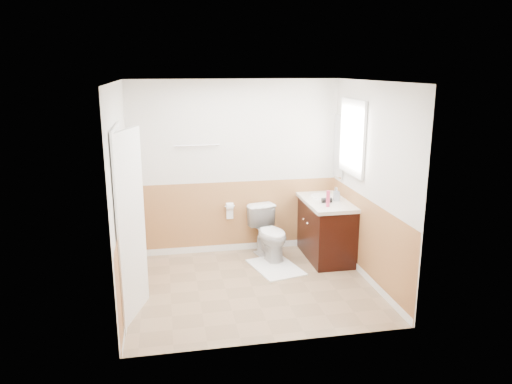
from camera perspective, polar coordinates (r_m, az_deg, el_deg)
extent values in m
plane|color=#8C7051|center=(6.21, -0.48, -10.95)|extent=(3.00, 3.00, 0.00)
plane|color=white|center=(5.62, -0.54, 12.78)|extent=(3.00, 3.00, 0.00)
plane|color=silver|center=(7.04, -2.41, 2.83)|extent=(3.00, 0.00, 3.00)
plane|color=silver|center=(4.56, 2.43, -3.57)|extent=(3.00, 0.00, 3.00)
plane|color=silver|center=(5.72, -15.45, -0.38)|extent=(0.00, 3.00, 3.00)
plane|color=silver|center=(6.23, 13.20, 0.93)|extent=(0.00, 3.00, 3.00)
plane|color=#AC7A44|center=(7.22, -2.33, -3.04)|extent=(3.00, 0.00, 3.00)
plane|color=#AC7A44|center=(4.86, 2.30, -11.98)|extent=(3.00, 0.00, 3.00)
plane|color=#AC7A44|center=(5.95, -14.86, -7.38)|extent=(0.00, 2.60, 2.60)
plane|color=#AC7A44|center=(6.43, 12.73, -5.59)|extent=(0.00, 2.60, 2.60)
imported|color=white|center=(6.96, 1.60, -4.84)|extent=(0.57, 0.80, 0.73)
cube|color=white|center=(6.74, 2.29, -8.76)|extent=(0.73, 0.91, 0.02)
cube|color=black|center=(7.06, 8.10, -4.42)|extent=(0.55, 1.10, 0.80)
sphere|color=silver|center=(6.84, 6.02, -3.67)|extent=(0.03, 0.03, 0.03)
sphere|color=silver|center=(7.02, 5.55, -3.17)|extent=(0.03, 0.03, 0.03)
cube|color=white|center=(6.93, 8.14, -1.10)|extent=(0.60, 1.15, 0.05)
cylinder|color=white|center=(7.07, 7.84, -0.50)|extent=(0.36, 0.36, 0.02)
cylinder|color=silver|center=(7.11, 9.23, 0.04)|extent=(0.02, 0.02, 0.14)
cylinder|color=#D2365E|center=(6.56, 8.39, -0.77)|extent=(0.05, 0.05, 0.22)
imported|color=#979DAA|center=(6.89, 9.37, -0.24)|extent=(0.10, 0.10, 0.18)
cylinder|color=black|center=(6.77, 8.24, -0.95)|extent=(0.14, 0.07, 0.07)
cylinder|color=black|center=(6.80, 7.89, -1.12)|extent=(0.03, 0.03, 0.07)
cube|color=silver|center=(7.16, 9.62, 5.27)|extent=(0.02, 0.35, 0.90)
cube|color=white|center=(6.66, 11.17, 6.27)|extent=(0.04, 0.80, 1.00)
cube|color=white|center=(6.66, 11.30, 6.27)|extent=(0.01, 0.70, 0.90)
cube|color=white|center=(5.35, -14.57, -3.92)|extent=(0.29, 0.78, 2.04)
cube|color=white|center=(5.35, -15.39, -3.85)|extent=(0.02, 0.92, 2.10)
sphere|color=silver|center=(5.68, -13.73, -3.54)|extent=(0.06, 0.06, 0.06)
cylinder|color=silver|center=(6.87, -6.94, 5.41)|extent=(0.62, 0.02, 0.02)
cylinder|color=silver|center=(7.09, -3.08, -1.68)|extent=(0.14, 0.02, 0.02)
cylinder|color=white|center=(7.09, -3.08, -1.68)|extent=(0.10, 0.11, 0.11)
cube|color=white|center=(7.12, -3.07, -2.53)|extent=(0.10, 0.01, 0.16)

